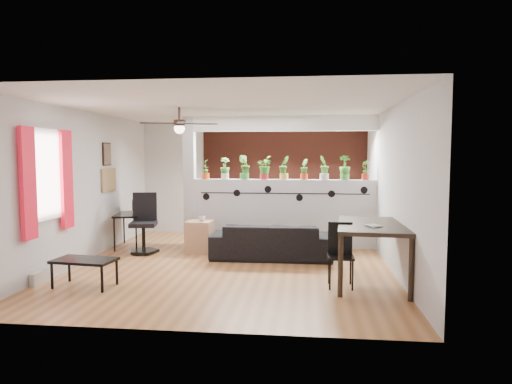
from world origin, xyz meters
name	(u,v)px	position (x,y,z in m)	size (l,w,h in m)	color
room_shell	(232,187)	(0.00, 0.00, 1.30)	(6.30, 7.10, 2.90)	#965E31
partition_wall	(284,213)	(0.80, 1.50, 0.68)	(3.60, 0.18, 1.35)	#BCBCC1
ceiling_header	(284,123)	(0.80, 1.50, 2.45)	(3.60, 0.18, 0.30)	white
pier_column	(190,181)	(-1.11, 1.50, 1.30)	(0.22, 0.20, 2.60)	#BCBCC1
brick_panel	(287,178)	(0.80, 2.97, 1.30)	(3.90, 0.05, 2.60)	#B04633
vine_decal	(284,193)	(0.80, 1.40, 1.08)	(3.31, 0.01, 0.30)	black
window_assembly	(47,177)	(-2.56, -1.20, 1.51)	(0.09, 1.30, 1.55)	white
baseboard_heater	(51,272)	(-2.54, -1.20, 0.09)	(0.08, 1.00, 0.18)	beige
corkboard	(109,180)	(-2.58, 0.95, 1.35)	(0.03, 0.60, 0.45)	#957348
framed_art	(107,154)	(-2.58, 0.90, 1.85)	(0.03, 0.34, 0.44)	#8C7259
ceiling_fan	(179,125)	(-0.80, -0.30, 2.31)	(1.19, 1.19, 0.43)	black
potted_plant_0	(206,168)	(-0.78, 1.50, 1.57)	(0.18, 0.22, 0.42)	#E94C1B
potted_plant_1	(225,168)	(-0.39, 1.50, 1.58)	(0.28, 0.26, 0.43)	white
potted_plant_2	(244,166)	(0.01, 1.50, 1.61)	(0.26, 0.21, 0.49)	green
potted_plant_3	(264,167)	(0.41, 1.50, 1.59)	(0.24, 0.28, 0.46)	red
potted_plant_4	(284,167)	(0.80, 1.50, 1.59)	(0.31, 0.29, 0.46)	gold
potted_plant_5	(304,169)	(1.20, 1.50, 1.57)	(0.17, 0.21, 0.41)	red
potted_plant_6	(324,167)	(1.59, 1.50, 1.60)	(0.26, 0.29, 0.47)	silver
potted_plant_7	(345,167)	(1.99, 1.50, 1.60)	(0.28, 0.23, 0.48)	green
potted_plant_8	(365,169)	(2.38, 1.50, 1.56)	(0.25, 0.24, 0.39)	#AE2A1B
sofa	(272,242)	(0.64, 0.47, 0.30)	(2.03, 0.80, 0.60)	black
cube_shelf	(200,236)	(-0.76, 0.86, 0.29)	(0.48, 0.43, 0.59)	#A37856
cup	(202,219)	(-0.71, 0.86, 0.64)	(0.12, 0.12, 0.09)	gray
computer_desk	(129,217)	(-2.25, 1.14, 0.61)	(0.65, 1.01, 0.68)	black
monitor	(132,208)	(-2.25, 1.29, 0.76)	(0.05, 0.30, 0.17)	black
office_chair	(144,227)	(-1.78, 0.65, 0.49)	(0.57, 0.57, 1.10)	black
dining_table	(372,230)	(2.19, -0.94, 0.77)	(1.08, 1.65, 0.86)	black
book	(368,226)	(2.09, -1.24, 0.87)	(0.16, 0.22, 0.02)	gray
folding_chair	(340,249)	(1.72, -1.12, 0.53)	(0.36, 0.36, 0.89)	black
coffee_table	(85,262)	(-1.82, -1.58, 0.35)	(0.89, 0.55, 0.39)	black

